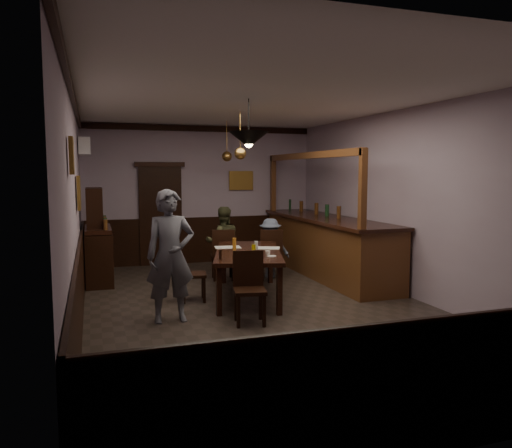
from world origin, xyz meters
name	(u,v)px	position (x,y,z in m)	size (l,w,h in m)	color
room	(260,207)	(0.00, 0.00, 1.50)	(5.01, 8.01, 3.01)	#2D2621
dining_table	(248,255)	(0.04, 0.69, 0.69)	(1.58, 2.39, 0.75)	black
chair_far_left	(223,252)	(-0.02, 2.03, 0.52)	(0.47, 0.47, 0.95)	black
chair_far_right	(271,252)	(0.83, 1.78, 0.52)	(0.51, 0.51, 0.95)	black
chair_near	(249,284)	(-0.34, -0.58, 0.52)	(0.48, 0.48, 0.95)	black
chair_side	(188,270)	(-0.91, 0.75, 0.48)	(0.43, 0.43, 0.88)	black
person_standing	(170,256)	(-1.32, -0.21, 0.88)	(0.65, 0.42, 1.77)	#53545F
person_seated_left	(223,242)	(0.04, 2.30, 0.67)	(0.65, 0.51, 1.34)	#414328
person_seated_right	(270,248)	(0.91, 2.05, 0.56)	(0.72, 0.42, 1.12)	slate
newspaper_left	(228,247)	(-0.18, 1.12, 0.75)	(0.42, 0.30, 0.01)	silver
newspaper_right	(267,248)	(0.41, 0.84, 0.75)	(0.42, 0.30, 0.01)	silver
napkin	(247,253)	(-0.05, 0.43, 0.75)	(0.15, 0.15, 0.00)	#E6DE54
saucer	(271,256)	(0.20, 0.06, 0.76)	(0.15, 0.15, 0.01)	white
coffee_cup	(268,253)	(0.15, 0.08, 0.80)	(0.08, 0.08, 0.07)	white
pastry_plate	(247,256)	(-0.13, 0.17, 0.76)	(0.22, 0.22, 0.01)	white
pastry_ring_a	(240,254)	(-0.23, 0.20, 0.79)	(0.13, 0.13, 0.04)	#C68C47
pastry_ring_b	(248,254)	(-0.14, 0.15, 0.79)	(0.13, 0.13, 0.04)	#C68C47
soda_can	(254,248)	(0.09, 0.54, 0.81)	(0.07, 0.07, 0.12)	yellow
beer_glass	(234,244)	(-0.16, 0.79, 0.85)	(0.06, 0.06, 0.20)	#BF721E
water_glass	(256,246)	(0.17, 0.67, 0.82)	(0.06, 0.06, 0.15)	silver
pepper_mill	(220,255)	(-0.57, 0.06, 0.82)	(0.04, 0.04, 0.14)	black
sideboard	(98,245)	(-2.21, 2.56, 0.69)	(0.46, 1.29, 1.71)	black
bar_counter	(326,244)	(1.99, 1.88, 0.60)	(0.98, 4.21, 2.36)	#522F15
door_back	(161,216)	(-0.90, 3.95, 1.05)	(0.90, 0.06, 2.10)	black
ac_unit	(85,147)	(-2.38, 2.90, 2.45)	(0.20, 0.85, 0.30)	white
picture_left_small	(72,156)	(-2.46, -1.60, 2.15)	(0.04, 0.28, 0.36)	olive
picture_left_large	(79,193)	(-2.46, 0.80, 1.70)	(0.04, 0.62, 0.48)	olive
picture_back	(241,181)	(0.90, 3.96, 1.80)	(0.55, 0.04, 0.42)	olive
pendant_iron	(249,140)	(-0.19, -0.08, 2.44)	(0.56, 0.56, 0.67)	black
pendant_brass_mid	(240,154)	(0.10, 1.31, 2.30)	(0.20, 0.20, 0.81)	#BF8C3F
pendant_brass_far	(227,157)	(0.30, 2.93, 2.30)	(0.20, 0.20, 0.81)	#BF8C3F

